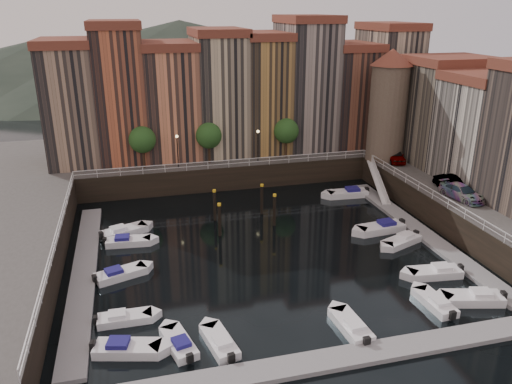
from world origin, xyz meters
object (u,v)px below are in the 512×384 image
object	(u,v)px
corner_tower	(388,104)
car_b	(454,184)
gangway	(378,180)
boat_left_1	(124,318)
mooring_pilings	(243,209)
car_a	(395,156)
boat_left_2	(120,274)
boat_left_0	(126,348)
car_c	(462,193)

from	to	relation	value
corner_tower	car_b	bearing A→B (deg)	-83.14
gangway	boat_left_1	world-z (taller)	gangway
mooring_pilings	car_a	xyz separation A→B (m)	(21.34, 7.17, 2.14)
boat_left_1	boat_left_2	size ratio (longest dim) A/B	0.90
boat_left_1	car_b	world-z (taller)	car_b
gangway	boat_left_1	size ratio (longest dim) A/B	2.03
gangway	boat_left_1	xyz separation A→B (m)	(-30.07, -19.16, -1.60)
boat_left_0	mooring_pilings	bearing A→B (deg)	71.35
boat_left_0	car_c	xyz separation A→B (m)	(33.55, 12.18, 3.38)
gangway	car_a	world-z (taller)	car_a
boat_left_2	car_b	bearing A→B (deg)	-11.95
mooring_pilings	boat_left_0	distance (m)	22.27
corner_tower	gangway	size ratio (longest dim) A/B	1.66
corner_tower	boat_left_2	xyz separation A→B (m)	(-33.23, -17.04, -9.85)
boat_left_0	car_a	distance (m)	42.44
car_c	corner_tower	bearing A→B (deg)	82.61
corner_tower	mooring_pilings	world-z (taller)	corner_tower
car_a	boat_left_2	bearing A→B (deg)	-141.72
mooring_pilings	boat_left_1	xyz separation A→B (m)	(-12.37, -14.95, -1.33)
mooring_pilings	car_b	bearing A→B (deg)	-10.07
boat_left_0	car_b	xyz separation A→B (m)	(34.36, 14.63, 3.40)
corner_tower	car_a	bearing A→B (deg)	-64.50
boat_left_2	gangway	bearing A→B (deg)	3.29
boat_left_0	car_a	bearing A→B (deg)	52.22
boat_left_2	mooring_pilings	bearing A→B (deg)	14.25
car_a	gangway	bearing A→B (deg)	-127.06
boat_left_1	car_a	world-z (taller)	car_a
gangway	boat_left_1	distance (m)	35.69
car_a	car_b	size ratio (longest dim) A/B	1.01
gangway	corner_tower	bearing A→B (deg)	57.20
mooring_pilings	car_c	world-z (taller)	car_c
corner_tower	car_b	world-z (taller)	corner_tower
corner_tower	car_c	size ratio (longest dim) A/B	2.71
corner_tower	boat_left_2	world-z (taller)	corner_tower
boat_left_0	boat_left_2	world-z (taller)	boat_left_0
boat_left_2	car_a	xyz separation A→B (m)	(33.97, 15.51, 3.45)
mooring_pilings	boat_left_1	distance (m)	19.45
car_b	car_c	world-z (taller)	car_b
boat_left_2	car_c	world-z (taller)	car_c
boat_left_2	car_a	bearing A→B (deg)	5.37
boat_left_1	boat_left_2	bearing A→B (deg)	92.85
boat_left_0	boat_left_2	xyz separation A→B (m)	(-0.39, 10.22, -0.01)
corner_tower	boat_left_1	bearing A→B (deg)	-144.34
mooring_pilings	car_a	bearing A→B (deg)	18.58
boat_left_0	car_a	xyz separation A→B (m)	(33.58, 25.73, 3.43)
boat_left_0	boat_left_2	distance (m)	10.23
car_b	car_a	bearing A→B (deg)	82.19
gangway	boat_left_2	world-z (taller)	gangway
gangway	boat_left_0	world-z (taller)	gangway
car_c	car_a	bearing A→B (deg)	79.82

